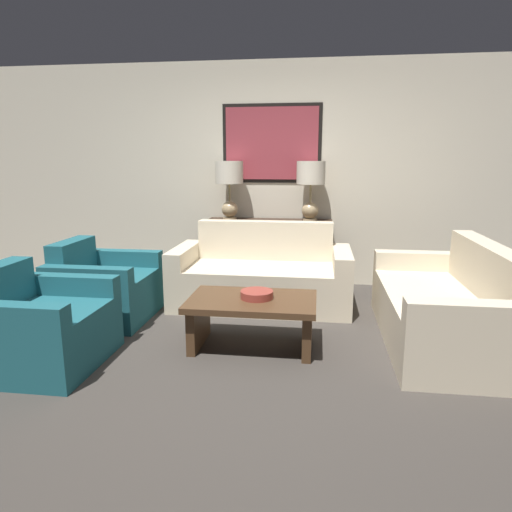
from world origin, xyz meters
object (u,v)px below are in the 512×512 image
Objects in this scene: table_lamp_right at (311,181)px; armchair_near_back_wall at (104,290)px; coffee_table at (252,312)px; decorative_bowl at (257,294)px; armchair_near_camera at (40,328)px; console_table at (269,254)px; couch_by_side at (444,309)px; table_lamp_left at (229,181)px; couch_by_back_wall at (262,278)px.

armchair_near_back_wall is (-1.94, -1.33, -0.99)m from table_lamp_right.
coffee_table is 3.89× the size of decorative_bowl.
table_lamp_right is 2.05m from decorative_bowl.
armchair_near_camera is at bearing -129.26° from table_lamp_right.
console_table is at bearing 93.08° from decorative_bowl.
couch_by_side reaches higher than armchair_near_back_wall.
table_lamp_left is (-0.48, -0.00, 0.86)m from console_table.
table_lamp_right reaches higher than couch_by_side.
couch_by_side is (1.16, -1.53, -0.98)m from table_lamp_right.
couch_by_side is 1.58m from decorative_bowl.
table_lamp_right reaches higher than armchair_near_back_wall.
table_lamp_left is 0.37× the size of couch_by_back_wall.
armchair_near_camera is (-1.46, -1.67, -0.01)m from couch_by_back_wall.
table_lamp_left is 1.00× the size of table_lamp_right.
armchair_near_camera is (-1.94, -2.37, -0.99)m from table_lamp_right.
table_lamp_left is at bearing 124.06° from couch_by_back_wall.
couch_by_side is 3.11m from armchair_near_back_wall.
console_table is 2.24m from couch_by_side.
console_table is at bearing 0.00° from table_lamp_left.
console_table is 0.71m from couch_by_back_wall.
couch_by_back_wall is 1.00× the size of couch_by_side.
table_lamp_right is 2.13m from coffee_table.
table_lamp_right reaches higher than coffee_table.
console_table is 2.79m from armchair_near_camera.
coffee_table is at bearing -86.86° from couch_by_back_wall.
armchair_near_camera is at bearing -161.17° from coffee_table.
decorative_bowl is (0.58, -1.84, -0.82)m from table_lamp_left.
decorative_bowl is (-1.54, -0.31, 0.16)m from couch_by_side.
table_lamp_left reaches higher than armchair_near_camera.
table_lamp_right is 0.67× the size of coffee_table.
armchair_near_camera is at bearing -121.66° from console_table.
table_lamp_left is at bearing 107.37° from decorative_bowl.
couch_by_back_wall is 1.78× the size of coffee_table.
table_lamp_left is at bearing 106.23° from coffee_table.
coffee_table is at bearing -158.76° from decorative_bowl.
table_lamp_right is at bearing 78.41° from decorative_bowl.
armchair_near_back_wall is 1.00× the size of armchair_near_camera.
table_lamp_left reaches higher than armchair_near_back_wall.
table_lamp_right is at bearing 77.43° from coffee_table.
decorative_bowl is (0.10, -1.84, 0.04)m from console_table.
couch_by_side is 2.05× the size of armchair_near_back_wall.
couch_by_back_wall is (0.00, -0.70, -0.12)m from console_table.
armchair_near_back_wall is (-1.46, -0.63, -0.01)m from couch_by_back_wall.
decorative_bowl is at bearing -72.63° from table_lamp_left.
coffee_table is at bearing 18.83° from armchair_near_camera.
armchair_near_back_wall is at bearing -145.52° from table_lamp_right.
table_lamp_right reaches higher than decorative_bowl.
decorative_bowl reaches higher than coffee_table.
armchair_near_back_wall reaches higher than decorative_bowl.
armchair_near_back_wall is (-3.11, 0.19, -0.01)m from couch_by_side.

